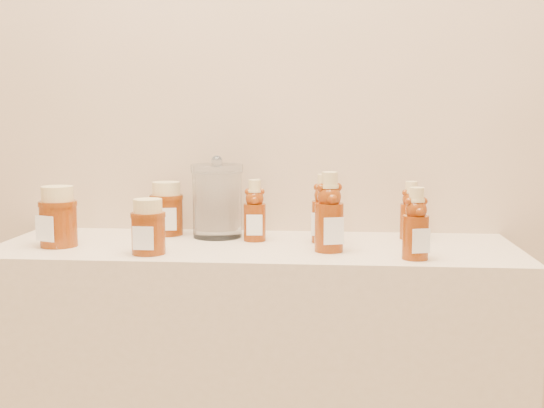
# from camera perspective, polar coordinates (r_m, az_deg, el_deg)

# --- Properties ---
(wall_back) EXTENTS (3.50, 0.02, 2.70)m
(wall_back) POSITION_cam_1_polar(r_m,az_deg,el_deg) (1.76, -0.71, 12.37)
(wall_back) COLOR tan
(wall_back) RESTS_ON ground
(bear_bottle_back_left) EXTENTS (0.06, 0.06, 0.17)m
(bear_bottle_back_left) POSITION_cam_1_polar(r_m,az_deg,el_deg) (1.62, -1.46, -0.21)
(bear_bottle_back_left) COLOR #672408
(bear_bottle_back_left) RESTS_ON display_table
(bear_bottle_back_mid) EXTENTS (0.08, 0.08, 0.18)m
(bear_bottle_back_mid) POSITION_cam_1_polar(r_m,az_deg,el_deg) (1.60, 4.40, -0.00)
(bear_bottle_back_mid) COLOR #672408
(bear_bottle_back_mid) RESTS_ON display_table
(bear_bottle_back_right) EXTENTS (0.07, 0.07, 0.16)m
(bear_bottle_back_right) POSITION_cam_1_polar(r_m,az_deg,el_deg) (1.68, 11.54, -0.21)
(bear_bottle_back_right) COLOR #672408
(bear_bottle_back_right) RESTS_ON display_table
(bear_bottle_front_left) EXTENTS (0.09, 0.09, 0.20)m
(bear_bottle_front_left) POSITION_cam_1_polar(r_m,az_deg,el_deg) (1.50, 4.81, -0.23)
(bear_bottle_front_left) COLOR #672408
(bear_bottle_front_left) RESTS_ON display_table
(bear_bottle_front_right) EXTENTS (0.07, 0.07, 0.17)m
(bear_bottle_front_right) POSITION_cam_1_polar(r_m,az_deg,el_deg) (1.44, 11.95, -1.22)
(bear_bottle_front_right) COLOR #672408
(bear_bottle_front_right) RESTS_ON display_table
(honey_jar_left) EXTENTS (0.11, 0.11, 0.14)m
(honey_jar_left) POSITION_cam_1_polar(r_m,az_deg,el_deg) (1.63, -17.46, -1.00)
(honey_jar_left) COLOR #672408
(honey_jar_left) RESTS_ON display_table
(honey_jar_back) EXTENTS (0.10, 0.10, 0.13)m
(honey_jar_back) POSITION_cam_1_polar(r_m,az_deg,el_deg) (1.73, -8.82, -0.37)
(honey_jar_back) COLOR #672408
(honey_jar_back) RESTS_ON display_table
(honey_jar_front) EXTENTS (0.08, 0.08, 0.12)m
(honey_jar_front) POSITION_cam_1_polar(r_m,az_deg,el_deg) (1.49, -10.31, -1.87)
(honey_jar_front) COLOR #672408
(honey_jar_front) RESTS_ON display_table
(glass_canister) EXTENTS (0.15, 0.15, 0.20)m
(glass_canister) POSITION_cam_1_polar(r_m,az_deg,el_deg) (1.68, -4.61, 0.53)
(glass_canister) COLOR white
(glass_canister) RESTS_ON display_table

